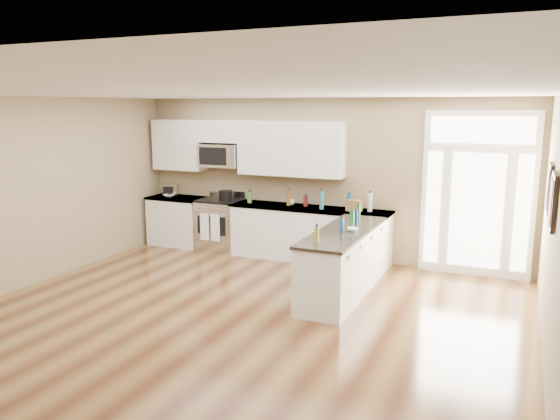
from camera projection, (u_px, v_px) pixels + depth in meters
name	position (u px, v px, depth m)	size (l,w,h in m)	color
ground	(205.00, 343.00, 6.21)	(8.00, 8.00, 0.00)	#472614
room_shell	(201.00, 195.00, 5.89)	(8.00, 8.00, 8.00)	#907C5B
back_cabinet_left	(178.00, 222.00, 10.59)	(1.10, 0.66, 0.94)	white
back_cabinet_right	(309.00, 236.00, 9.50)	(2.85, 0.66, 0.94)	white
peninsula_cabinet	(343.00, 265.00, 7.77)	(0.69, 2.32, 0.94)	white
upper_cabinet_left	(179.00, 145.00, 10.44)	(1.04, 0.33, 0.95)	white
upper_cabinet_right	(290.00, 149.00, 9.52)	(1.94, 0.33, 0.95)	white
upper_cabinet_short	(221.00, 131.00, 10.02)	(0.82, 0.33, 0.40)	white
microwave	(221.00, 156.00, 10.07)	(0.78, 0.41, 0.42)	silver
entry_door	(477.00, 194.00, 8.50)	(1.70, 0.10, 2.60)	white
wall_art_near	(549.00, 188.00, 6.48)	(0.05, 0.58, 0.58)	black
wall_art_far	(553.00, 201.00, 5.58)	(0.05, 0.58, 0.58)	black
kitchen_range	(220.00, 224.00, 10.20)	(0.78, 0.69, 1.08)	silver
stockpot	(226.00, 195.00, 10.06)	(0.25, 0.25, 0.19)	black
toaster_oven	(171.00, 190.00, 10.65)	(0.25, 0.20, 0.22)	silver
cardboard_box	(354.00, 205.00, 9.05)	(0.23, 0.17, 0.19)	brown
bowl_left	(169.00, 196.00, 10.48)	(0.20, 0.20, 0.05)	white
bowl_peninsula	(353.00, 230.00, 7.60)	(0.15, 0.15, 0.05)	white
cup_counter	(291.00, 202.00, 9.63)	(0.12, 0.12, 0.09)	white
counter_bottles	(325.00, 206.00, 8.79)	(2.38, 2.44, 0.31)	#19591E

